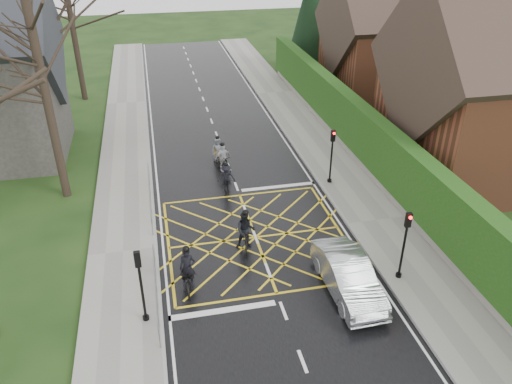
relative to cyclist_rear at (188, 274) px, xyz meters
name	(u,v)px	position (x,y,z in m)	size (l,w,h in m)	color
ground	(256,237)	(3.36, 2.82, -0.63)	(120.00, 120.00, 0.00)	black
road	(256,237)	(3.36, 2.82, -0.63)	(9.00, 80.00, 0.01)	black
sidewalk_right	(376,221)	(9.36, 2.82, -0.56)	(3.00, 80.00, 0.15)	gray
sidewalk_left	(123,252)	(-2.64, 2.82, -0.56)	(3.00, 80.00, 0.15)	gray
stone_wall	(362,160)	(11.11, 8.82, -0.28)	(0.50, 38.00, 0.70)	slate
hedge	(365,133)	(11.11, 8.82, 1.47)	(0.90, 38.00, 2.80)	#14380F
house_near	(506,91)	(18.12, 6.82, 4.10)	(11.80, 9.80, 11.30)	brown
house_far	(391,40)	(18.12, 20.82, 3.73)	(9.80, 8.80, 10.30)	brown
conifer	(311,16)	(14.11, 28.82, 4.36)	(4.60, 4.60, 10.00)	black
tree_near	(35,45)	(-5.64, 8.82, 7.28)	(9.24, 9.24, 11.44)	black
tree_mid	(37,2)	(-6.64, 16.82, 8.00)	(10.08, 10.08, 12.48)	black
tree_far	(69,5)	(-5.94, 24.82, 6.56)	(8.40, 8.40, 10.40)	black
railing_south	(156,287)	(-1.29, -0.68, 0.15)	(0.05, 5.04, 1.03)	slate
railing_north	(150,192)	(-1.29, 6.82, 0.16)	(0.05, 6.04, 1.03)	slate
traffic_light_ne	(331,157)	(8.46, 7.01, 1.03)	(0.24, 0.31, 3.21)	black
traffic_light_se	(404,246)	(8.46, -1.39, 1.03)	(0.24, 0.31, 3.21)	black
traffic_light_sw	(142,287)	(-1.74, -1.68, 1.03)	(0.24, 0.31, 3.21)	black
cyclist_rear	(188,274)	(0.00, 0.00, 0.00)	(0.83, 2.04, 1.94)	black
cyclist_back	(246,234)	(2.77, 2.11, 0.12)	(0.99, 2.04, 1.97)	black
cyclist_mid	(227,180)	(2.80, 7.57, -0.04)	(1.05, 1.75, 1.63)	black
cyclist_front	(223,161)	(2.96, 9.85, 0.03)	(1.07, 1.86, 1.80)	black
cyclist_lead	(218,153)	(2.87, 11.17, -0.06)	(0.83, 1.76, 1.65)	gold
car	(348,276)	(6.12, -1.63, 0.12)	(1.60, 4.58, 1.51)	silver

